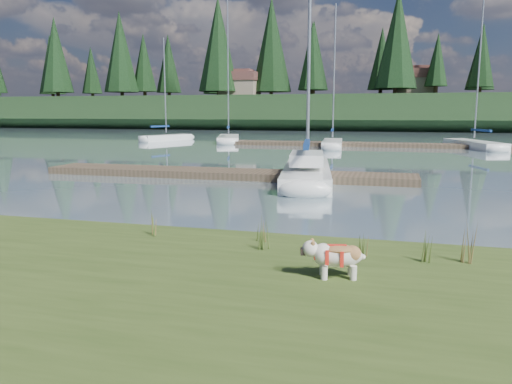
% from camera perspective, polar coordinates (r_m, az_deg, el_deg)
% --- Properties ---
extents(ground, '(200.00, 200.00, 0.00)m').
position_cam_1_polar(ground, '(41.26, 11.22, 5.15)').
color(ground, gray).
rests_on(ground, ground).
extents(bank, '(60.00, 9.00, 0.35)m').
position_cam_1_polar(bank, '(6.39, -13.80, -15.09)').
color(bank, '#3D511E').
rests_on(bank, ground).
extents(ridge, '(200.00, 20.00, 5.00)m').
position_cam_1_polar(ridge, '(84.12, 13.43, 8.75)').
color(ridge, black).
rests_on(ridge, ground).
extents(bulldog, '(0.94, 0.49, 0.55)m').
position_cam_1_polar(bulldog, '(7.47, 9.17, -7.08)').
color(bulldog, silver).
rests_on(bulldog, bank).
extents(sailboat_main, '(3.08, 9.15, 12.92)m').
position_cam_1_polar(sailboat_main, '(21.01, 5.87, 2.70)').
color(sailboat_main, white).
rests_on(sailboat_main, ground).
extents(dock_near, '(16.00, 2.00, 0.30)m').
position_cam_1_polar(dock_near, '(21.38, -3.72, 2.11)').
color(dock_near, '#4C3D2C').
rests_on(dock_near, ground).
extents(dock_far, '(26.00, 2.20, 0.30)m').
position_cam_1_polar(dock_far, '(41.16, 14.01, 5.25)').
color(dock_far, '#4C3D2C').
rests_on(dock_far, ground).
extents(sailboat_bg_0, '(3.52, 6.59, 9.67)m').
position_cam_1_polar(sailboat_bg_0, '(49.14, -9.73, 6.19)').
color(sailboat_bg_0, white).
rests_on(sailboat_bg_0, ground).
extents(sailboat_bg_1, '(4.36, 9.22, 13.44)m').
position_cam_1_polar(sailboat_bg_1, '(47.06, -3.12, 6.18)').
color(sailboat_bg_1, white).
rests_on(sailboat_bg_1, ground).
extents(sailboat_bg_2, '(2.04, 7.30, 10.90)m').
position_cam_1_polar(sailboat_bg_2, '(40.16, 8.75, 5.59)').
color(sailboat_bg_2, white).
rests_on(sailboat_bg_2, ground).
extents(sailboat_bg_3, '(4.10, 8.69, 12.52)m').
position_cam_1_polar(sailboat_bg_3, '(42.46, 23.20, 5.13)').
color(sailboat_bg_3, white).
rests_on(sailboat_bg_3, ground).
extents(weed_0, '(0.17, 0.14, 0.71)m').
position_cam_1_polar(weed_0, '(8.90, 0.76, -4.65)').
color(weed_0, '#475B23').
rests_on(weed_0, bank).
extents(weed_1, '(0.17, 0.14, 0.43)m').
position_cam_1_polar(weed_1, '(9.43, 0.61, -4.59)').
color(weed_1, '#475B23').
rests_on(weed_1, bank).
extents(weed_2, '(0.17, 0.14, 0.68)m').
position_cam_1_polar(weed_2, '(8.57, 19.30, -5.79)').
color(weed_2, '#475B23').
rests_on(weed_2, bank).
extents(weed_3, '(0.17, 0.14, 0.58)m').
position_cam_1_polar(weed_3, '(10.07, -11.96, -3.53)').
color(weed_3, '#475B23').
rests_on(weed_3, bank).
extents(weed_4, '(0.17, 0.14, 0.41)m').
position_cam_1_polar(weed_4, '(8.75, 12.15, -5.95)').
color(weed_4, '#475B23').
rests_on(weed_4, bank).
extents(weed_5, '(0.17, 0.14, 0.67)m').
position_cam_1_polar(weed_5, '(8.83, 23.03, -5.61)').
color(weed_5, '#475B23').
rests_on(weed_5, bank).
extents(mud_lip, '(60.00, 0.50, 0.14)m').
position_cam_1_polar(mud_lip, '(10.26, -1.77, -6.10)').
color(mud_lip, '#33281C').
rests_on(mud_lip, ground).
extents(conifer_0, '(5.72, 5.72, 14.15)m').
position_cam_1_polar(conifer_0, '(97.70, -21.92, 14.33)').
color(conifer_0, '#382619').
rests_on(conifer_0, ridge).
extents(conifer_1, '(4.40, 4.40, 11.30)m').
position_cam_1_polar(conifer_1, '(92.99, -12.70, 14.21)').
color(conifer_1, '#382619').
rests_on(conifer_1, ridge).
extents(conifer_2, '(6.60, 6.60, 16.05)m').
position_cam_1_polar(conifer_2, '(84.53, -4.34, 16.47)').
color(conifer_2, '#382619').
rests_on(conifer_2, ridge).
extents(conifer_3, '(4.84, 4.84, 12.25)m').
position_cam_1_polar(conifer_3, '(84.54, 6.61, 15.21)').
color(conifer_3, '#382619').
rests_on(conifer_3, ridge).
extents(conifer_4, '(6.16, 6.16, 15.10)m').
position_cam_1_polar(conifer_4, '(77.75, 15.84, 16.47)').
color(conifer_4, '#382619').
rests_on(conifer_4, ridge).
extents(conifer_5, '(3.96, 3.96, 10.35)m').
position_cam_1_polar(conifer_5, '(82.36, 24.38, 14.00)').
color(conifer_5, '#382619').
rests_on(conifer_5, ridge).
extents(house_0, '(6.30, 5.30, 4.65)m').
position_cam_1_polar(house_0, '(84.93, -1.87, 12.24)').
color(house_0, gray).
rests_on(house_0, ridge).
extents(house_1, '(6.30, 5.30, 4.65)m').
position_cam_1_polar(house_1, '(82.25, 17.77, 11.92)').
color(house_1, gray).
rests_on(house_1, ridge).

